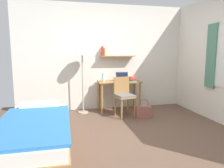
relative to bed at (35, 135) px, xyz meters
The scene contains 10 objects.
ground_plane 1.50m from the bed, ahead, with size 5.28×5.28×0.00m, color brown.
wall_back 2.82m from the bed, 55.62° to the left, with size 4.40×0.27×2.60m.
bed is the anchor object (origin of this frame).
desk 2.55m from the bed, 46.57° to the left, with size 1.03×0.51×0.74m.
desk_chair 2.20m from the bed, 38.18° to the left, with size 0.47×0.46×0.88m.
standing_lamp 2.31m from the bed, 64.91° to the left, with size 0.41×0.41×1.59m.
laptop 2.65m from the bed, 45.35° to the left, with size 0.31×0.22×0.21m.
water_bottle 2.35m from the bed, 53.84° to the left, with size 0.07×0.07×0.21m, color silver.
book_stack 2.77m from the bed, 41.27° to the left, with size 0.19×0.25×0.10m.
handbag 2.39m from the bed, 28.26° to the left, with size 0.33×0.12×0.42m.
Camera 1 is at (-1.03, -3.17, 1.41)m, focal length 33.42 mm.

